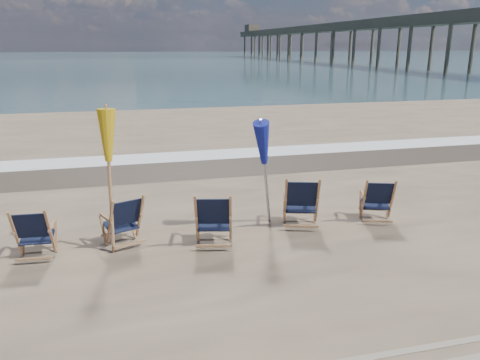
{
  "coord_description": "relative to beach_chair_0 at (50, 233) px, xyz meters",
  "views": [
    {
      "loc": [
        -2.13,
        -6.24,
        3.42
      ],
      "look_at": [
        0.0,
        2.2,
        0.9
      ],
      "focal_mm": 35.0,
      "sensor_mm": 36.0,
      "label": 1
    }
  ],
  "objects": [
    {
      "name": "beach_chair_1",
      "position": [
        1.46,
        0.32,
        0.01
      ],
      "size": [
        0.84,
        0.88,
        0.98
      ],
      "primitive_type": null,
      "rotation": [
        0.0,
        0.0,
        3.52
      ],
      "color": "black",
      "rests_on": "ground"
    },
    {
      "name": "umbrella_yellow",
      "position": [
        0.99,
        0.11,
        1.4
      ],
      "size": [
        0.3,
        0.3,
        2.42
      ],
      "color": "#A7754A",
      "rests_on": "ground"
    },
    {
      "name": "ocean",
      "position": [
        3.4,
        126.64,
        -0.48
      ],
      "size": [
        400.0,
        400.0,
        0.0
      ],
      "primitive_type": "plane",
      "color": "#3C5D64",
      "rests_on": "ground"
    },
    {
      "name": "surf_foam",
      "position": [
        3.4,
        6.94,
        -0.47
      ],
      "size": [
        200.0,
        1.4,
        0.01
      ],
      "primitive_type": "cube",
      "color": "silver",
      "rests_on": "ground"
    },
    {
      "name": "beach_chair_0",
      "position": [
        0.0,
        0.0,
        0.0
      ],
      "size": [
        0.65,
        0.72,
        0.95
      ],
      "primitive_type": null,
      "rotation": [
        0.0,
        0.0,
        3.08
      ],
      "color": "black",
      "rests_on": "ground"
    },
    {
      "name": "beach_chair_2",
      "position": [
        2.95,
        -0.28,
        0.05
      ],
      "size": [
        0.82,
        0.88,
        1.05
      ],
      "primitive_type": null,
      "rotation": [
        0.0,
        0.0,
        2.91
      ],
      "color": "black",
      "rests_on": "ground"
    },
    {
      "name": "beach_chair_4",
      "position": [
        6.28,
        0.07,
        0.0
      ],
      "size": [
        0.81,
        0.86,
        0.96
      ],
      "primitive_type": null,
      "rotation": [
        0.0,
        0.0,
        2.79
      ],
      "color": "black",
      "rests_on": "ground"
    },
    {
      "name": "wet_sand_strip",
      "position": [
        3.4,
        5.44,
        -0.47
      ],
      "size": [
        200.0,
        2.6,
        0.0
      ],
      "primitive_type": "cube",
      "color": "#42362A",
      "rests_on": "ground"
    },
    {
      "name": "beach_chair_3",
      "position": [
        4.75,
        0.17,
        0.06
      ],
      "size": [
        0.89,
        0.95,
        1.08
      ],
      "primitive_type": null,
      "rotation": [
        0.0,
        0.0,
        2.83
      ],
      "color": "black",
      "rests_on": "ground"
    },
    {
      "name": "fishing_pier",
      "position": [
        41.4,
        72.64,
        4.17
      ],
      "size": [
        4.4,
        140.0,
        9.3
      ],
      "primitive_type": null,
      "color": "brown",
      "rests_on": "ground"
    },
    {
      "name": "umbrella_blue",
      "position": [
        3.83,
        0.53,
        1.25
      ],
      "size": [
        0.3,
        0.3,
        2.25
      ],
      "color": "#A5A5AD",
      "rests_on": "ground"
    }
  ]
}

